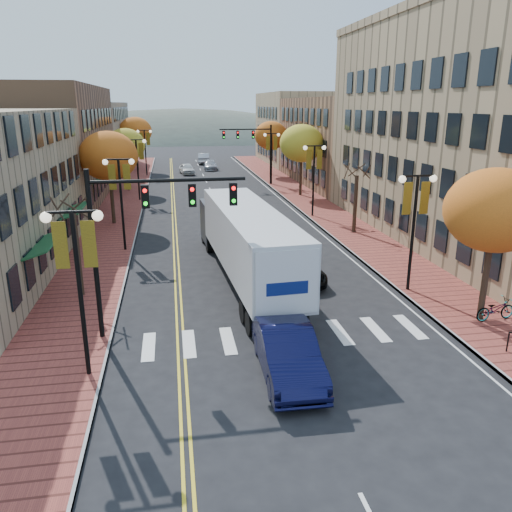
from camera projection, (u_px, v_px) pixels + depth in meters
name	position (u px, v px, depth m)	size (l,w,h in m)	color
ground	(294.00, 360.00, 18.98)	(200.00, 200.00, 0.00)	black
sidewalk_left	(123.00, 204.00, 48.16)	(4.00, 85.00, 0.15)	brown
sidewalk_right	(304.00, 198.00, 51.03)	(4.00, 85.00, 0.15)	brown
building_left_mid	(38.00, 145.00, 48.59)	(12.00, 24.00, 11.00)	brown
building_left_far	(81.00, 137.00, 72.38)	(12.00, 26.00, 9.50)	#9E8966
building_right_near	(499.00, 131.00, 34.82)	(15.00, 28.00, 15.00)	#997F5B
building_right_mid	(361.00, 141.00, 60.06)	(15.00, 24.00, 10.00)	brown
building_right_far	(312.00, 128.00, 80.65)	(15.00, 20.00, 11.00)	#9E8966
tree_left_a	(77.00, 255.00, 24.42)	(0.28, 0.28, 4.20)	#382619
tree_left_b	(109.00, 156.00, 38.57)	(4.48, 4.48, 7.21)	#382619
tree_left_c	(125.00, 145.00, 53.77)	(4.16, 4.16, 6.69)	#382619
tree_left_d	(135.00, 131.00, 70.58)	(4.61, 4.61, 7.42)	#382619
tree_right_a	(495.00, 211.00, 20.82)	(4.16, 4.16, 6.69)	#382619
tree_right_b	(355.00, 204.00, 36.72)	(0.28, 0.28, 4.20)	#382619
tree_right_c	(301.00, 143.00, 50.87)	(4.48, 4.48, 7.21)	#382619
tree_right_d	(271.00, 135.00, 66.00)	(4.35, 4.35, 7.00)	#382619
lamp_left_a	(77.00, 262.00, 16.52)	(1.96, 0.36, 6.05)	black
lamp_left_b	(120.00, 187.00, 31.61)	(1.96, 0.36, 6.05)	black
lamp_left_c	(137.00, 158.00, 48.58)	(1.96, 0.36, 6.05)	black
lamp_left_d	(145.00, 144.00, 65.54)	(1.96, 0.36, 6.05)	black
lamp_right_a	(415.00, 210.00, 24.57)	(1.96, 0.36, 6.05)	black
lamp_right_b	(314.00, 167.00, 41.54)	(1.96, 0.36, 6.05)	black
lamp_right_c	(272.00, 148.00, 58.51)	(1.96, 0.36, 6.05)	black
traffic_mast_near	(142.00, 221.00, 19.49)	(6.10, 0.35, 7.00)	black
traffic_mast_far	(255.00, 143.00, 58.00)	(6.10, 0.34, 7.00)	black
semi_truck	(244.00, 237.00, 26.89)	(3.71, 16.93, 4.20)	black
navy_sedan	(287.00, 352.00, 17.73)	(1.87, 5.36, 1.77)	black
black_suv	(302.00, 270.00, 27.26)	(2.12, 4.59, 1.28)	black
car_far_white	(187.00, 169.00, 68.65)	(1.73, 4.31, 1.47)	silver
car_far_silver	(210.00, 165.00, 73.35)	(1.87, 4.60, 1.34)	#9E9DA4
car_far_oncoming	(204.00, 158.00, 80.91)	(1.75, 5.02, 1.66)	#B6B6BE
bicycle	(495.00, 309.00, 21.97)	(0.67, 1.93, 1.01)	gray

